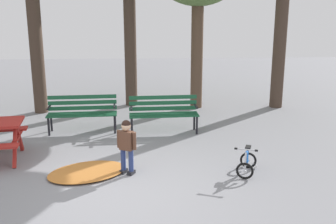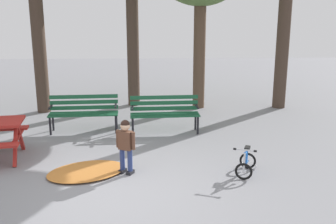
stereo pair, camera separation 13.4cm
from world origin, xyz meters
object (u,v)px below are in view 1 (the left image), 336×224
at_px(park_bench_far_left, 82,110).
at_px(kids_bicycle, 247,163).
at_px(park_bench_left, 164,111).
at_px(child_standing, 127,143).

relative_size(park_bench_far_left, kids_bicycle, 2.57).
bearing_deg(kids_bicycle, park_bench_far_left, 139.88).
relative_size(park_bench_far_left, park_bench_left, 1.00).
distance_m(park_bench_left, kids_bicycle, 2.90).
distance_m(park_bench_left, child_standing, 2.56).
distance_m(park_bench_far_left, kids_bicycle, 4.24).
bearing_deg(park_bench_far_left, park_bench_left, -4.76).
height_order(park_bench_left, child_standing, child_standing).
xyz_separation_m(park_bench_far_left, kids_bicycle, (3.23, -2.72, -0.31)).
distance_m(child_standing, kids_bicycle, 2.13).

